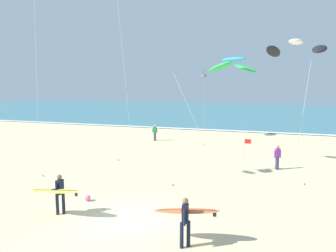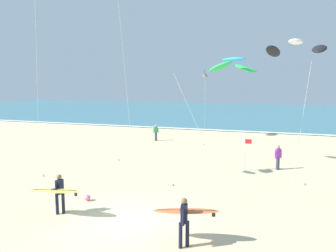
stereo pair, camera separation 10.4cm
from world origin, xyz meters
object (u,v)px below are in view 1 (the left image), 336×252
(kite_delta_emerald_far, at_px, (204,74))
(surfer_trailing, at_px, (57,191))
(bystander_purple_top, at_px, (277,157))
(lifeguard_flag, at_px, (245,151))
(beach_ball, at_px, (88,198))
(kite_arc_ivory_low, at_px, (296,48))
(surfer_lead, at_px, (186,215))
(bystander_green_top, at_px, (155,132))
(kite_arc_cobalt_mid, at_px, (234,65))

(kite_delta_emerald_far, bearing_deg, surfer_trailing, -92.85)
(surfer_trailing, height_order, kite_delta_emerald_far, kite_delta_emerald_far)
(surfer_trailing, height_order, bystander_purple_top, surfer_trailing)
(lifeguard_flag, relative_size, beach_ball, 7.50)
(kite_delta_emerald_far, xyz_separation_m, kite_arc_ivory_low, (7.94, -18.67, 0.32))
(surfer_trailing, relative_size, bystander_purple_top, 1.47)
(surfer_lead, distance_m, bystander_green_top, 21.06)
(surfer_lead, height_order, kite_arc_ivory_low, kite_arc_ivory_low)
(kite_delta_emerald_far, height_order, beach_ball, kite_delta_emerald_far)
(surfer_lead, xyz_separation_m, bystander_green_top, (-8.66, 19.20, -0.23))
(bystander_green_top, bearing_deg, bystander_purple_top, -33.80)
(surfer_trailing, xyz_separation_m, kite_delta_emerald_far, (1.09, 21.94, 5.48))
(kite_arc_ivory_low, height_order, lifeguard_flag, kite_arc_ivory_low)
(kite_arc_cobalt_mid, xyz_separation_m, beach_ball, (-6.38, -1.80, -6.11))
(kite_delta_emerald_far, distance_m, beach_ball, 21.06)
(kite_delta_emerald_far, distance_m, bystander_green_top, 7.79)
(kite_delta_emerald_far, bearing_deg, bystander_green_top, -140.40)
(surfer_trailing, relative_size, beach_ball, 8.37)
(surfer_lead, distance_m, kite_delta_emerald_far, 23.67)
(surfer_trailing, height_order, bystander_green_top, surfer_trailing)
(surfer_lead, relative_size, beach_ball, 8.35)
(bystander_purple_top, bearing_deg, kite_arc_cobalt_mid, -105.23)
(bystander_green_top, bearing_deg, surfer_lead, -65.71)
(lifeguard_flag, bearing_deg, surfer_trailing, -123.56)
(kite_arc_ivory_low, distance_m, beach_ball, 11.20)
(bystander_green_top, height_order, bystander_purple_top, same)
(bystander_purple_top, relative_size, lifeguard_flag, 0.76)
(kite_arc_cobalt_mid, distance_m, beach_ball, 9.02)
(kite_arc_ivory_low, height_order, beach_ball, kite_arc_ivory_low)
(surfer_trailing, relative_size, lifeguard_flag, 1.12)
(surfer_trailing, xyz_separation_m, lifeguard_flag, (6.56, 9.89, 0.22))
(surfer_lead, xyz_separation_m, lifeguard_flag, (0.88, 10.51, 0.22))
(lifeguard_flag, height_order, beach_ball, lifeguard_flag)
(kite_arc_cobalt_mid, xyz_separation_m, bystander_green_top, (-9.54, 14.87, -5.44))
(surfer_lead, bearing_deg, bystander_purple_top, 76.16)
(kite_delta_emerald_far, xyz_separation_m, bystander_green_top, (-4.07, -3.37, -5.72))
(bystander_green_top, relative_size, beach_ball, 5.68)
(bystander_purple_top, xyz_separation_m, lifeguard_flag, (-1.96, -0.99, 0.45))
(surfer_trailing, distance_m, kite_arc_ivory_low, 11.22)
(kite_arc_cobalt_mid, distance_m, kite_arc_ivory_low, 2.58)
(bystander_purple_top, height_order, beach_ball, bystander_purple_top)
(beach_ball, bearing_deg, kite_arc_ivory_low, 8.84)
(kite_arc_ivory_low, bearing_deg, beach_ball, -171.16)
(surfer_lead, bearing_deg, lifeguard_flag, 85.23)
(kite_arc_cobalt_mid, relative_size, bystander_green_top, 4.15)
(bystander_green_top, height_order, lifeguard_flag, lifeguard_flag)
(lifeguard_flag, bearing_deg, surfer_lead, -94.77)
(kite_arc_cobalt_mid, height_order, bystander_green_top, kite_arc_cobalt_mid)
(kite_arc_ivory_low, bearing_deg, bystander_purple_top, 93.87)
(bystander_green_top, bearing_deg, lifeguard_flag, -42.32)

